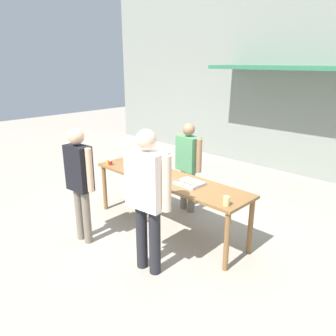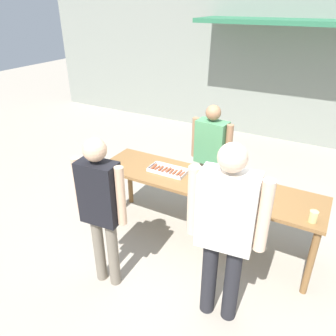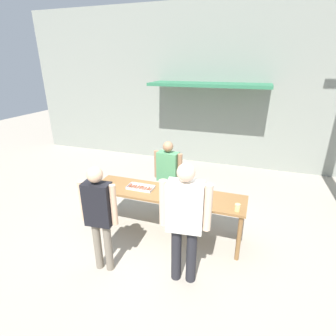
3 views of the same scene
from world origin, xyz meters
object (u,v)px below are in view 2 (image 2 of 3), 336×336
Objects in this scene: person_server_behind_table at (211,150)px; food_tray_buns at (240,189)px; food_tray_sausages at (168,170)px; condiment_jar_ketchup at (115,165)px; condiment_jar_mustard at (109,164)px; person_customer_holding_hotdog at (101,203)px; beer_cup at (313,217)px; person_customer_with_cup at (226,224)px.

food_tray_buns is at bearing -43.22° from person_server_behind_table.
food_tray_sausages is 6.05× the size of condiment_jar_ketchup.
condiment_jar_mustard is 0.09m from condiment_jar_ketchup.
condiment_jar_mustard is 0.05× the size of person_customer_holding_hotdog.
condiment_jar_mustard and condiment_jar_ketchup have the same top height.
person_customer_holding_hotdog is at bearing -153.57° from beer_cup.
condiment_jar_ketchup is 1.87m from person_customer_with_cup.
person_server_behind_table is 1.89m from person_customer_holding_hotdog.
beer_cup is at bearing -28.27° from person_server_behind_table.
food_tray_buns is 0.21× the size of person_customer_with_cup.
food_tray_buns is 0.24× the size of person_server_behind_table.
person_customer_holding_hotdog is (0.61, -0.90, 0.12)m from condiment_jar_mustard.
food_tray_buns is at bearing -86.65° from person_customer_with_cup.
condiment_jar_mustard is 0.05× the size of person_server_behind_table.
food_tray_sausages is 1.27× the size of food_tray_buns.
person_customer_with_cup is (0.17, -0.95, 0.20)m from food_tray_buns.
condiment_jar_mustard is at bearing -28.19° from person_customer_with_cup.
condiment_jar_ketchup is 2.35m from beer_cup.
condiment_jar_mustard is at bearing -179.76° from beer_cup.
food_tray_sausages is 0.29× the size of person_customer_holding_hotdog.
person_server_behind_table reaches higher than food_tray_sausages.
food_tray_sausages is at bearing -106.54° from person_server_behind_table.
beer_cup is at bearing -7.49° from food_tray_sausages.
person_customer_holding_hotdog reaches higher than person_server_behind_table.
beer_cup is 0.97m from person_customer_with_cup.
person_customer_holding_hotdog is at bearing -59.72° from condiment_jar_ketchup.
condiment_jar_ketchup is at bearing -129.06° from person_server_behind_table.
food_tray_sausages is 6.05× the size of condiment_jar_mustard.
food_tray_buns is 1.66m from condiment_jar_mustard.
food_tray_buns is 0.98m from person_customer_with_cup.
food_tray_sausages is 0.76m from condiment_jar_mustard.
beer_cup is 2.04m from person_customer_holding_hotdog.
person_customer_holding_hotdog is at bearing -55.77° from condiment_jar_mustard.
person_customer_with_cup is (1.09, -0.95, 0.20)m from food_tray_sausages.
food_tray_sausages is at bearing -101.41° from person_customer_holding_hotdog.
condiment_jar_mustard is at bearing -131.81° from person_server_behind_table.
beer_cup is (1.71, -0.23, 0.04)m from food_tray_sausages.
person_customer_with_cup reaches higher than person_customer_holding_hotdog.
beer_cup reaches higher than condiment_jar_ketchup.
condiment_jar_ketchup is 1.04m from person_customer_holding_hotdog.
beer_cup reaches higher than food_tray_sausages.
food_tray_buns is at bearing 8.15° from condiment_jar_mustard.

